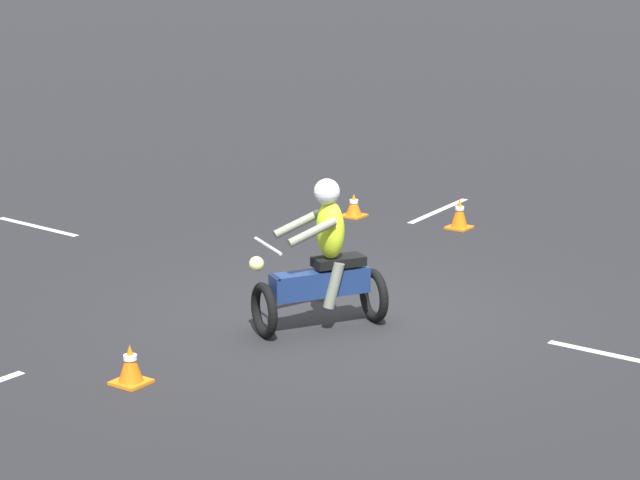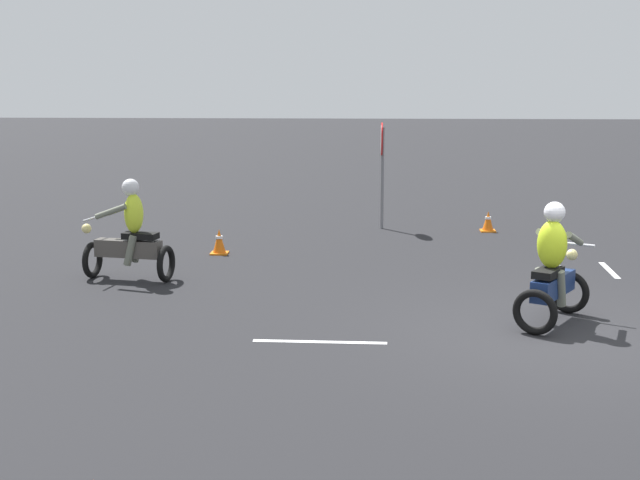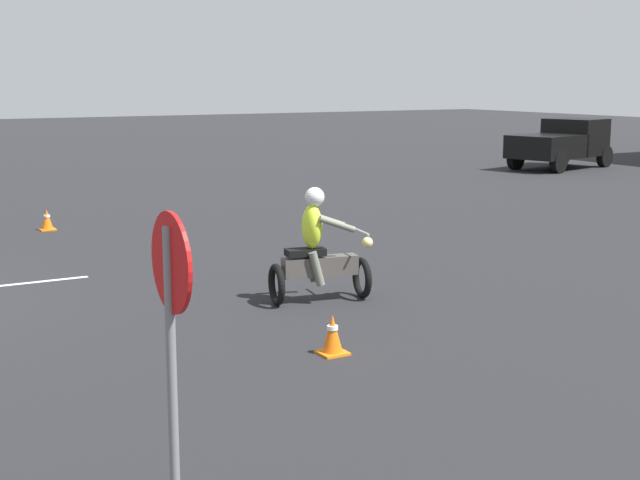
{
  "view_description": "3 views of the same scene",
  "coord_description": "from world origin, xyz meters",
  "views": [
    {
      "loc": [
        11.0,
        7.43,
        4.35
      ],
      "look_at": [
        0.5,
        0.02,
        1.0
      ],
      "focal_mm": 70.0,
      "sensor_mm": 36.0,
      "label": 1
    },
    {
      "loc": [
        -11.23,
        2.48,
        3.26
      ],
      "look_at": [
        1.62,
        3.21,
        0.9
      ],
      "focal_mm": 50.0,
      "sensor_mm": 36.0,
      "label": 2
    },
    {
      "loc": [
        13.55,
        0.2,
        3.17
      ],
      "look_at": [
        2.75,
        6.39,
        0.9
      ],
      "focal_mm": 50.0,
      "sensor_mm": 36.0,
      "label": 3
    }
  ],
  "objects": [
    {
      "name": "lane_stripe_n",
      "position": [
        -0.54,
        3.09,
        0.0
      ],
      "size": [
        0.12,
        1.68,
        0.01
      ],
      "primitive_type": "cube",
      "rotation": [
        0.0,
        0.0,
        3.13
      ],
      "color": "silver",
      "rests_on": "ground"
    },
    {
      "name": "traffic_cone_near_right",
      "position": [
        -5.42,
        4.42,
        0.22
      ],
      "size": [
        0.32,
        0.32,
        0.45
      ],
      "color": "orange",
      "rests_on": "ground"
    },
    {
      "name": "traffic_cone_mid_center",
      "position": [
        4.97,
        5.28,
        0.23
      ],
      "size": [
        0.32,
        0.32,
        0.47
      ],
      "color": "orange",
      "rests_on": "ground"
    },
    {
      "name": "pickup_truck",
      "position": [
        -9.67,
        23.41,
        0.93
      ],
      "size": [
        2.87,
        4.47,
        1.73
      ],
      "rotation": [
        0.0,
        0.0,
        0.24
      ],
      "color": "black",
      "rests_on": "ground"
    },
    {
      "name": "motorcycle_rider_background",
      "position": [
        2.74,
        6.35,
        0.73
      ],
      "size": [
        0.88,
        1.55,
        1.66
      ],
      "rotation": [
        0.0,
        0.0,
        6.1
      ],
      "color": "black",
      "rests_on": "ground"
    },
    {
      "name": "stop_sign",
      "position": [
        7.99,
        2.23,
        1.63
      ],
      "size": [
        0.7,
        0.08,
        2.3
      ],
      "color": "slate",
      "rests_on": "ground"
    }
  ]
}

